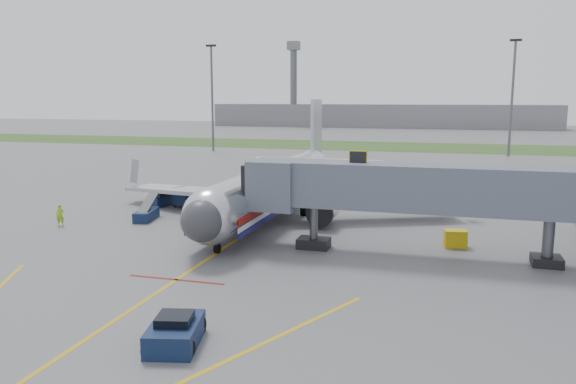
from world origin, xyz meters
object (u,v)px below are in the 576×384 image
(pushback_tug, at_px, (175,332))
(belt_loader, at_px, (146,214))
(airliner, at_px, (275,185))
(ramp_worker, at_px, (60,215))
(baggage_tug, at_px, (160,198))

(pushback_tug, bearing_deg, belt_loader, 122.74)
(airliner, xyz_separation_m, ramp_worker, (-15.58, -9.31, -1.76))
(airliner, xyz_separation_m, baggage_tug, (-11.85, 0.51, -1.87))
(pushback_tug, distance_m, belt_loader, 25.90)
(ramp_worker, bearing_deg, pushback_tug, -70.69)
(airliner, distance_m, baggage_tug, 12.00)
(baggage_tug, bearing_deg, airliner, -2.44)
(airliner, distance_m, belt_loader, 11.52)
(pushback_tug, bearing_deg, baggage_tug, 119.88)
(pushback_tug, xyz_separation_m, ramp_worker, (-19.58, 17.76, 0.32))
(airliner, bearing_deg, belt_loader, -152.21)
(airliner, height_order, pushback_tug, airliner)
(baggage_tug, relative_size, ramp_worker, 1.52)
(ramp_worker, bearing_deg, airliner, 2.36)
(baggage_tug, bearing_deg, pushback_tug, -60.12)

